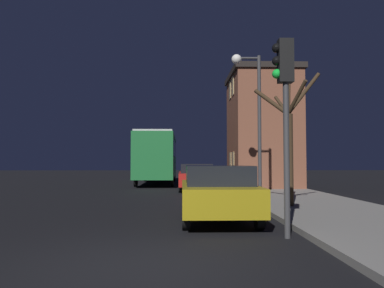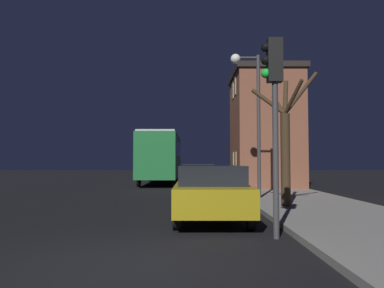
{
  "view_description": "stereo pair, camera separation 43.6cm",
  "coord_description": "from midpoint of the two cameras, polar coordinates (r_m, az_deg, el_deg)",
  "views": [
    {
      "loc": [
        0.59,
        -5.7,
        1.55
      ],
      "look_at": [
        1.04,
        11.24,
        2.34
      ],
      "focal_mm": 35.0,
      "sensor_mm": 36.0,
      "label": 1
    },
    {
      "loc": [
        1.03,
        -5.7,
        1.55
      ],
      "look_at": [
        1.04,
        11.24,
        2.34
      ],
      "focal_mm": 35.0,
      "sensor_mm": 36.0,
      "label": 2
    }
  ],
  "objects": [
    {
      "name": "traffic_light",
      "position": [
        7.93,
        13.81,
        7.43
      ],
      "size": [
        0.43,
        0.24,
        4.07
      ],
      "color": "#38383A",
      "rests_on": "ground"
    },
    {
      "name": "brick_building",
      "position": [
        22.09,
        11.54,
        2.33
      ],
      "size": [
        3.77,
        5.09,
        6.61
      ],
      "color": "brown",
      "rests_on": "sidewalk"
    },
    {
      "name": "streetlamp",
      "position": [
        15.1,
        9.61,
        6.7
      ],
      "size": [
        1.17,
        0.4,
        5.69
      ],
      "color": "#38383A",
      "rests_on": "sidewalk"
    },
    {
      "name": "car_mid_lane",
      "position": [
        20.14,
        1.47,
        -4.94
      ],
      "size": [
        1.84,
        4.62,
        1.42
      ],
      "color": "#B21E19",
      "rests_on": "ground"
    },
    {
      "name": "car_near_lane",
      "position": [
        9.92,
        4.1,
        -7.21
      ],
      "size": [
        1.85,
        4.18,
        1.44
      ],
      "color": "olive",
      "rests_on": "ground"
    },
    {
      "name": "ground_plane",
      "position": [
        5.96,
        -8.26,
        -17.73
      ],
      "size": [
        120.0,
        120.0,
        0.0
      ],
      "primitive_type": "plane",
      "color": "black"
    },
    {
      "name": "bare_tree",
      "position": [
        12.43,
        14.97,
        0.32
      ],
      "size": [
        2.09,
        1.54,
        4.32
      ],
      "color": "#382819",
      "rests_on": "sidewalk"
    },
    {
      "name": "bus",
      "position": [
        26.21,
        -4.29,
        -1.58
      ],
      "size": [
        2.43,
        9.56,
        3.43
      ],
      "color": "#1E6B33",
      "rests_on": "ground"
    }
  ]
}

